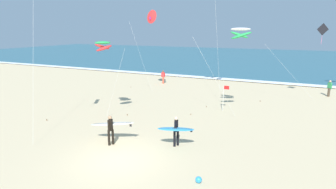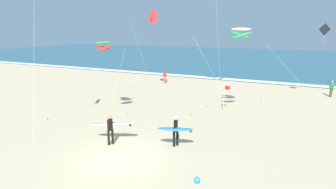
% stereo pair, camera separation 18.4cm
% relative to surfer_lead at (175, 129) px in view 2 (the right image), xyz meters
% --- Properties ---
extents(ground_plane, '(160.00, 160.00, 0.00)m').
position_rel_surfer_lead_xyz_m(ground_plane, '(-1.98, -2.55, -1.04)').
color(ground_plane, '#D1BA8E').
extents(ocean_water, '(160.00, 60.00, 0.08)m').
position_rel_surfer_lead_xyz_m(ocean_water, '(-1.98, 51.40, -1.00)').
color(ocean_water, '#2D6075').
rests_on(ocean_water, ground).
extents(shoreline_foam, '(160.00, 1.55, 0.01)m').
position_rel_surfer_lead_xyz_m(shoreline_foam, '(-1.98, 21.70, -0.96)').
color(shoreline_foam, white).
rests_on(shoreline_foam, ocean_water).
extents(surfer_lead, '(2.05, 1.20, 1.71)m').
position_rel_surfer_lead_xyz_m(surfer_lead, '(0.00, 0.00, 0.00)').
color(surfer_lead, black).
rests_on(surfer_lead, ground).
extents(surfer_trailing, '(2.54, 1.31, 1.71)m').
position_rel_surfer_lead_xyz_m(surfer_trailing, '(-3.48, -1.06, 0.01)').
color(surfer_trailing, black).
rests_on(surfer_trailing, ground).
extents(kite_delta_scarlet_near, '(4.02, 1.59, 8.16)m').
position_rel_surfer_lead_xyz_m(kite_delta_scarlet_near, '(-7.40, 11.20, 6.44)').
color(kite_delta_scarlet_near, red).
rests_on(kite_delta_scarlet_near, ground).
extents(kite_diamond_charcoal_far, '(4.86, 2.43, 6.82)m').
position_rel_surfer_lead_xyz_m(kite_diamond_charcoal_far, '(7.28, 14.12, 4.97)').
color(kite_diamond_charcoal_far, black).
rests_on(kite_diamond_charcoal_far, ground).
extents(kite_arc_ivory_distant, '(4.18, 2.94, 6.42)m').
position_rel_surfer_lead_xyz_m(kite_arc_ivory_distant, '(1.95, 6.54, 5.00)').
color(kite_arc_ivory_distant, green).
rests_on(kite_arc_ivory_distant, ground).
extents(kite_arc_emerald_close, '(2.40, 2.49, 5.51)m').
position_rel_surfer_lead_xyz_m(kite_arc_emerald_close, '(-6.66, 2.66, 4.15)').
color(kite_arc_emerald_close, red).
rests_on(kite_arc_emerald_close, ground).
extents(bystander_green_top, '(0.36, 0.40, 1.59)m').
position_rel_surfer_lead_xyz_m(bystander_green_top, '(8.85, 16.79, -0.23)').
color(bystander_green_top, '#4C3D2D').
rests_on(bystander_green_top, ground).
extents(bystander_red_top, '(0.50, 0.22, 1.59)m').
position_rel_surfer_lead_xyz_m(bystander_red_top, '(-8.45, 15.99, -0.23)').
color(bystander_red_top, '#D8593F').
rests_on(bystander_red_top, ground).
extents(lifeguard_flag, '(0.45, 0.05, 2.10)m').
position_rel_surfer_lead_xyz_m(lifeguard_flag, '(0.75, 7.89, 0.22)').
color(lifeguard_flag, silver).
rests_on(lifeguard_flag, ground).
extents(beach_ball, '(0.28, 0.28, 0.28)m').
position_rel_surfer_lead_xyz_m(beach_ball, '(2.27, -2.89, -0.90)').
color(beach_ball, '#2D99DB').
rests_on(beach_ball, ground).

